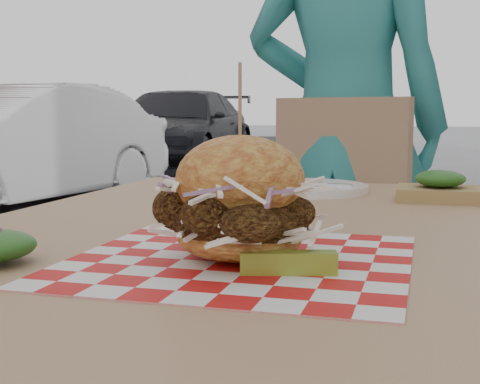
{
  "coord_description": "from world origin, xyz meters",
  "views": [
    {
      "loc": [
        0.11,
        -1.11,
        0.91
      ],
      "look_at": [
        -0.09,
        -0.43,
        0.82
      ],
      "focal_mm": 50.0,
      "sensor_mm": 36.0,
      "label": 1
    }
  ],
  "objects": [
    {
      "name": "pickle_spear",
      "position": [
        -0.02,
        -0.48,
        0.76
      ],
      "size": [
        0.1,
        0.04,
        0.02
      ],
      "primitive_type": "cube",
      "rotation": [
        0.0,
        0.0,
        0.24
      ],
      "color": "olive",
      "rests_on": "paper_liner"
    },
    {
      "name": "diner",
      "position": [
        -0.15,
        0.97,
        0.87
      ],
      "size": [
        0.67,
        0.47,
        1.73
      ],
      "primitive_type": "imported",
      "rotation": [
        0.0,
        0.0,
        3.05
      ],
      "color": "teal",
      "rests_on": "ground"
    },
    {
      "name": "patio_table",
      "position": [
        -0.14,
        -0.2,
        0.67
      ],
      "size": [
        0.8,
        1.2,
        0.75
      ],
      "color": "tan",
      "rests_on": "ground"
    },
    {
      "name": "paper_liner",
      "position": [
        -0.09,
        -0.43,
        0.75
      ],
      "size": [
        0.36,
        0.36,
        0.0
      ],
      "primitive_type": "cube",
      "color": "red",
      "rests_on": "patio_table"
    },
    {
      "name": "kraft_tray",
      "position": [
        0.13,
        0.14,
        0.77
      ],
      "size": [
        0.15,
        0.12,
        0.06
      ],
      "color": "olive",
      "rests_on": "patio_table"
    },
    {
      "name": "sandwich",
      "position": [
        -0.09,
        -0.43,
        0.81
      ],
      "size": [
        0.18,
        0.18,
        0.21
      ],
      "color": "gold",
      "rests_on": "paper_liner"
    },
    {
      "name": "patio_chair",
      "position": [
        -0.11,
        0.75,
        0.55
      ],
      "size": [
        0.54,
        0.54,
        0.95
      ],
      "rotation": [
        0.0,
        0.0,
        -0.33
      ],
      "color": "tan",
      "rests_on": "ground"
    },
    {
      "name": "car_dark",
      "position": [
        -3.6,
        8.48,
        0.62
      ],
      "size": [
        1.99,
        4.35,
        1.23
      ],
      "primitive_type": "imported",
      "rotation": [
        0.0,
        0.0,
        0.06
      ],
      "color": "black",
      "rests_on": "ground"
    },
    {
      "name": "place_setting",
      "position": [
        -0.14,
        0.21,
        0.76
      ],
      "size": [
        0.27,
        0.27,
        0.02
      ],
      "color": "white",
      "rests_on": "patio_table"
    },
    {
      "name": "car_white",
      "position": [
        -3.6,
        4.24,
        0.58
      ],
      "size": [
        1.8,
        3.68,
        1.16
      ],
      "primitive_type": "imported",
      "rotation": [
        0.0,
        0.0,
        -0.17
      ],
      "color": "silver",
      "rests_on": "ground"
    }
  ]
}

